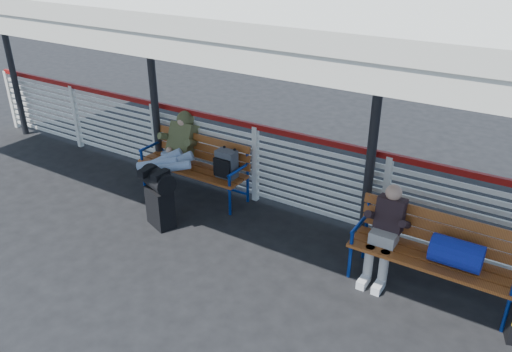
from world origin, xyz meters
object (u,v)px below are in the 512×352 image
Objects in this scene: bench_right at (444,250)px; companion_person at (385,232)px; traveler_man at (171,157)px; bench_left at (203,161)px; luggage_stack at (159,195)px.

companion_person is (-0.66, -0.01, 0.01)m from bench_right.
traveler_man reaches higher than companion_person.
bench_left is 3.06m from companion_person.
bench_left is (-0.03, 1.04, 0.11)m from luggage_stack.
luggage_stack is at bearing -171.16° from bench_right.
companion_person is at bearing -9.06° from bench_left.
luggage_stack is at bearing -169.50° from companion_person.
bench_left is 0.50m from traveler_man.
traveler_man is at bearing 178.44° from bench_right.
companion_person is (3.02, -0.48, 0.01)m from bench_left.
companion_person is at bearing -178.80° from bench_right.
bench_left is 1.57× the size of companion_person.
traveler_man is (-0.31, -0.36, 0.14)m from bench_left.
bench_right reaches higher than luggage_stack.
luggage_stack is 0.75× the size of companion_person.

